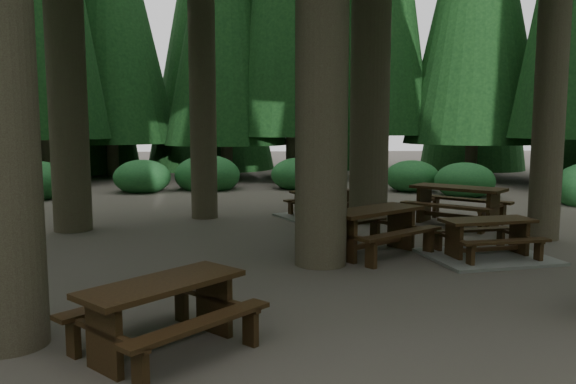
{
  "coord_description": "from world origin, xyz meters",
  "views": [
    {
      "loc": [
        -0.27,
        -8.74,
        2.27
      ],
      "look_at": [
        0.31,
        0.98,
        1.1
      ],
      "focal_mm": 35.0,
      "sensor_mm": 36.0,
      "label": 1
    }
  ],
  "objects": [
    {
      "name": "ground",
      "position": [
        0.0,
        0.0,
        0.0
      ],
      "size": [
        80.0,
        80.0,
        0.0
      ],
      "primitive_type": "plane",
      "color": "#524A42",
      "rests_on": "ground"
    },
    {
      "name": "picnic_table_d",
      "position": [
        4.33,
        3.63,
        0.58
      ],
      "size": [
        2.6,
        2.57,
        0.88
      ],
      "rotation": [
        0.0,
        0.0,
        -0.74
      ],
      "color": "black",
      "rests_on": "ground"
    },
    {
      "name": "shrub_ring",
      "position": [
        0.7,
        0.75,
        0.4
      ],
      "size": [
        23.86,
        24.64,
        1.49
      ],
      "color": "#216030",
      "rests_on": "ground"
    },
    {
      "name": "picnic_table_f",
      "position": [
        1.81,
        0.84,
        0.54
      ],
      "size": [
        2.4,
        2.32,
        0.81
      ],
      "rotation": [
        0.0,
        0.0,
        0.63
      ],
      "color": "black",
      "rests_on": "ground"
    },
    {
      "name": "picnic_table_a",
      "position": [
        3.69,
        0.45,
        0.22
      ],
      "size": [
        2.26,
        1.97,
        0.68
      ],
      "rotation": [
        0.0,
        0.0,
        0.17
      ],
      "color": "gray",
      "rests_on": "ground"
    },
    {
      "name": "picnic_table_e",
      "position": [
        -1.19,
        -3.25,
        0.48
      ],
      "size": [
        2.13,
        2.14,
        0.72
      ],
      "rotation": [
        0.0,
        0.0,
        0.8
      ],
      "color": "black",
      "rests_on": "ground"
    },
    {
      "name": "picnic_table_c",
      "position": [
        1.4,
        4.87,
        0.21
      ],
      "size": [
        2.46,
        2.28,
        0.67
      ],
      "rotation": [
        0.0,
        0.0,
        0.41
      ],
      "color": "gray",
      "rests_on": "ground"
    }
  ]
}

